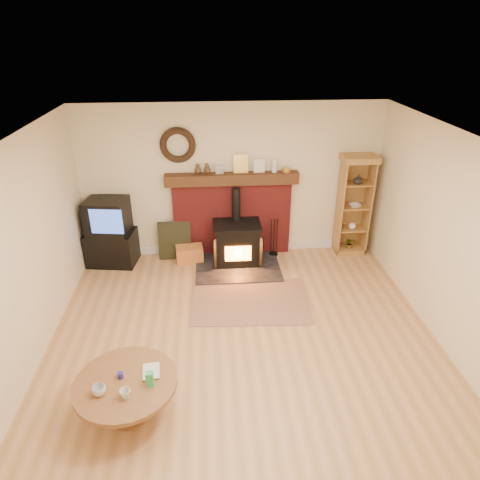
{
  "coord_description": "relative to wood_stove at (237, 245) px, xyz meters",
  "views": [
    {
      "loc": [
        -0.39,
        -4.06,
        3.68
      ],
      "look_at": [
        0.01,
        1.0,
        1.09
      ],
      "focal_mm": 32.0,
      "sensor_mm": 36.0,
      "label": 1
    }
  ],
  "objects": [
    {
      "name": "ground",
      "position": [
        -0.06,
        -2.27,
        -0.35
      ],
      "size": [
        5.5,
        5.5,
        0.0
      ],
      "primitive_type": "plane",
      "color": "#AD7D48",
      "rests_on": "ground"
    },
    {
      "name": "room_shell",
      "position": [
        -0.07,
        -2.18,
        1.36
      ],
      "size": [
        5.02,
        5.52,
        2.61
      ],
      "color": "beige",
      "rests_on": "ground"
    },
    {
      "name": "chimney_breast",
      "position": [
        -0.05,
        0.4,
        0.45
      ],
      "size": [
        2.2,
        0.22,
        1.78
      ],
      "color": "maroon",
      "rests_on": "ground"
    },
    {
      "name": "wood_stove",
      "position": [
        0.0,
        0.0,
        0.0
      ],
      "size": [
        1.4,
        1.0,
        1.29
      ],
      "color": "black",
      "rests_on": "ground"
    },
    {
      "name": "area_rug",
      "position": [
        0.11,
        -1.14,
        -0.35
      ],
      "size": [
        1.78,
        1.27,
        0.01
      ],
      "primitive_type": "cube",
      "rotation": [
        0.0,
        0.0,
        -0.05
      ],
      "color": "brown",
      "rests_on": "ground"
    },
    {
      "name": "tv_unit",
      "position": [
        -2.11,
        0.19,
        0.2
      ],
      "size": [
        0.85,
        0.65,
        1.15
      ],
      "color": "black",
      "rests_on": "ground"
    },
    {
      "name": "curio_cabinet",
      "position": [
        2.02,
        0.28,
        0.53
      ],
      "size": [
        0.57,
        0.41,
        1.77
      ],
      "color": "olive",
      "rests_on": "ground"
    },
    {
      "name": "firelog_box",
      "position": [
        -0.81,
        0.13,
        -0.21
      ],
      "size": [
        0.48,
        0.33,
        0.28
      ],
      "primitive_type": "cube",
      "rotation": [
        0.0,
        0.0,
        0.12
      ],
      "color": "yellow",
      "rests_on": "ground"
    },
    {
      "name": "leaning_painting",
      "position": [
        -1.06,
        0.28,
        -0.02
      ],
      "size": [
        0.56,
        0.15,
        0.66
      ],
      "primitive_type": "cube",
      "rotation": [
        -0.17,
        0.0,
        0.0
      ],
      "color": "black",
      "rests_on": "ground"
    },
    {
      "name": "fire_tools",
      "position": [
        0.66,
        0.23,
        -0.22
      ],
      "size": [
        0.16,
        0.16,
        0.7
      ],
      "color": "black",
      "rests_on": "ground"
    },
    {
      "name": "coffee_table",
      "position": [
        -1.35,
        -3.07,
        0.01
      ],
      "size": [
        1.05,
        1.05,
        0.61
      ],
      "color": "brown",
      "rests_on": "ground"
    }
  ]
}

